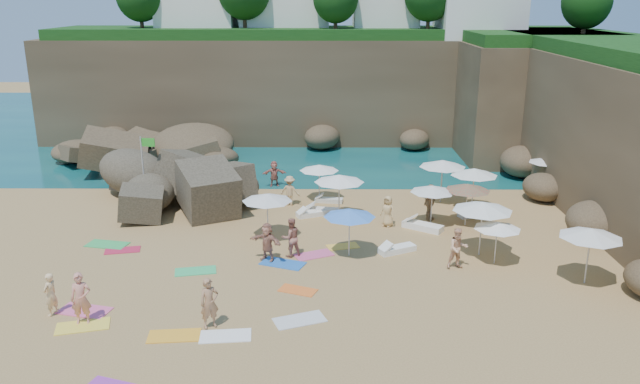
{
  "coord_description": "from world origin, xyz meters",
  "views": [
    {
      "loc": [
        2.25,
        -25.86,
        10.97
      ],
      "look_at": [
        2.0,
        3.0,
        2.0
      ],
      "focal_mm": 35.0,
      "sensor_mm": 36.0,
      "label": 1
    }
  ],
  "objects_px": {
    "parasol_0": "(319,168)",
    "parasol_1": "(339,178)",
    "person_stand_5": "(274,174)",
    "person_stand_1": "(291,237)",
    "rock_outcrop": "(175,207)",
    "person_stand_3": "(430,202)",
    "person_stand_4": "(388,211)",
    "person_stand_6": "(50,294)",
    "person_stand_0": "(81,299)",
    "flag_pole": "(145,163)",
    "parasol_2": "(474,172)",
    "lounger_0": "(312,214)",
    "person_stand_2": "(290,191)"
  },
  "relations": [
    {
      "from": "person_stand_3",
      "to": "person_stand_6",
      "type": "bearing_deg",
      "value": 160.08
    },
    {
      "from": "lounger_0",
      "to": "person_stand_0",
      "type": "height_order",
      "value": "person_stand_0"
    },
    {
      "from": "flag_pole",
      "to": "parasol_0",
      "type": "distance_m",
      "value": 9.46
    },
    {
      "from": "person_stand_0",
      "to": "person_stand_1",
      "type": "height_order",
      "value": "person_stand_0"
    },
    {
      "from": "parasol_0",
      "to": "person_stand_0",
      "type": "height_order",
      "value": "parasol_0"
    },
    {
      "from": "parasol_2",
      "to": "lounger_0",
      "type": "xyz_separation_m",
      "value": [
        -8.61,
        -0.96,
        -2.04
      ]
    },
    {
      "from": "flag_pole",
      "to": "parasol_2",
      "type": "height_order",
      "value": "flag_pole"
    },
    {
      "from": "parasol_2",
      "to": "person_stand_4",
      "type": "distance_m",
      "value": 5.54
    },
    {
      "from": "person_stand_0",
      "to": "person_stand_4",
      "type": "distance_m",
      "value": 15.35
    },
    {
      "from": "parasol_1",
      "to": "lounger_0",
      "type": "distance_m",
      "value": 2.58
    },
    {
      "from": "parasol_1",
      "to": "person_stand_1",
      "type": "bearing_deg",
      "value": -114.85
    },
    {
      "from": "parasol_1",
      "to": "rock_outcrop",
      "type": "bearing_deg",
      "value": 167.65
    },
    {
      "from": "parasol_1",
      "to": "person_stand_5",
      "type": "bearing_deg",
      "value": 122.21
    },
    {
      "from": "person_stand_3",
      "to": "person_stand_6",
      "type": "height_order",
      "value": "person_stand_3"
    },
    {
      "from": "parasol_2",
      "to": "person_stand_4",
      "type": "xyz_separation_m",
      "value": [
        -4.78,
        -2.43,
        -1.38
      ]
    },
    {
      "from": "person_stand_6",
      "to": "flag_pole",
      "type": "bearing_deg",
      "value": -162.86
    },
    {
      "from": "person_stand_4",
      "to": "person_stand_5",
      "type": "bearing_deg",
      "value": 169.87
    },
    {
      "from": "flag_pole",
      "to": "person_stand_4",
      "type": "height_order",
      "value": "flag_pole"
    },
    {
      "from": "parasol_0",
      "to": "person_stand_2",
      "type": "relative_size",
      "value": 1.32
    },
    {
      "from": "parasol_0",
      "to": "person_stand_5",
      "type": "relative_size",
      "value": 1.41
    },
    {
      "from": "person_stand_3",
      "to": "person_stand_4",
      "type": "xyz_separation_m",
      "value": [
        -2.26,
        -0.98,
        -0.16
      ]
    },
    {
      "from": "person_stand_2",
      "to": "person_stand_5",
      "type": "distance_m",
      "value": 3.87
    },
    {
      "from": "parasol_1",
      "to": "person_stand_0",
      "type": "height_order",
      "value": "parasol_1"
    },
    {
      "from": "person_stand_1",
      "to": "person_stand_0",
      "type": "bearing_deg",
      "value": 16.63
    },
    {
      "from": "person_stand_6",
      "to": "person_stand_1",
      "type": "bearing_deg",
      "value": 141.35
    },
    {
      "from": "flag_pole",
      "to": "parasol_0",
      "type": "xyz_separation_m",
      "value": [
        9.32,
        1.51,
        -0.65
      ]
    },
    {
      "from": "parasol_0",
      "to": "parasol_1",
      "type": "height_order",
      "value": "parasol_1"
    },
    {
      "from": "person_stand_2",
      "to": "parasol_2",
      "type": "bearing_deg",
      "value": -171.65
    },
    {
      "from": "parasol_0",
      "to": "parasol_2",
      "type": "relative_size",
      "value": 0.88
    },
    {
      "from": "parasol_1",
      "to": "flag_pole",
      "type": "bearing_deg",
      "value": 170.49
    },
    {
      "from": "person_stand_0",
      "to": "parasol_1",
      "type": "bearing_deg",
      "value": 39.01
    },
    {
      "from": "lounger_0",
      "to": "person_stand_5",
      "type": "distance_m",
      "value": 6.05
    },
    {
      "from": "parasol_1",
      "to": "person_stand_6",
      "type": "height_order",
      "value": "parasol_1"
    },
    {
      "from": "rock_outcrop",
      "to": "lounger_0",
      "type": "bearing_deg",
      "value": -10.53
    },
    {
      "from": "rock_outcrop",
      "to": "person_stand_3",
      "type": "relative_size",
      "value": 3.74
    },
    {
      "from": "person_stand_5",
      "to": "person_stand_1",
      "type": "bearing_deg",
      "value": -91.02
    },
    {
      "from": "person_stand_4",
      "to": "person_stand_6",
      "type": "height_order",
      "value": "person_stand_6"
    },
    {
      "from": "person_stand_2",
      "to": "person_stand_4",
      "type": "xyz_separation_m",
      "value": [
        5.1,
        -3.29,
        -0.05
      ]
    },
    {
      "from": "flag_pole",
      "to": "parasol_1",
      "type": "relative_size",
      "value": 1.57
    },
    {
      "from": "person_stand_1",
      "to": "lounger_0",
      "type": "bearing_deg",
      "value": -122.93
    },
    {
      "from": "parasol_2",
      "to": "person_stand_2",
      "type": "xyz_separation_m",
      "value": [
        -9.88,
        0.85,
        -1.33
      ]
    },
    {
      "from": "person_stand_5",
      "to": "parasol_2",
      "type": "bearing_deg",
      "value": -31.77
    },
    {
      "from": "rock_outcrop",
      "to": "person_stand_0",
      "type": "height_order",
      "value": "person_stand_0"
    },
    {
      "from": "person_stand_5",
      "to": "parasol_1",
      "type": "bearing_deg",
      "value": -67.15
    },
    {
      "from": "person_stand_6",
      "to": "parasol_2",
      "type": "bearing_deg",
      "value": 141.72
    },
    {
      "from": "flag_pole",
      "to": "person_stand_3",
      "type": "relative_size",
      "value": 2.11
    },
    {
      "from": "parasol_1",
      "to": "parasol_2",
      "type": "xyz_separation_m",
      "value": [
        7.21,
        1.52,
        -0.06
      ]
    },
    {
      "from": "parasol_0",
      "to": "person_stand_0",
      "type": "distance_m",
      "value": 16.36
    },
    {
      "from": "flag_pole",
      "to": "parasol_1",
      "type": "distance_m",
      "value": 10.52
    },
    {
      "from": "person_stand_0",
      "to": "person_stand_4",
      "type": "height_order",
      "value": "person_stand_0"
    }
  ]
}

